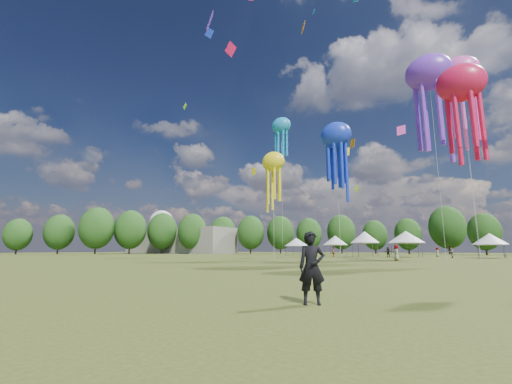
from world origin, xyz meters
The scene contains 10 objects.
ground centered at (0.00, 0.00, 0.00)m, with size 300.00×300.00×0.00m, color #384416.
observer_main centered at (8.15, -0.99, 0.81)m, with size 0.59×0.39×1.62m, color black.
spectator_near centered at (-7.69, 34.95, 0.82)m, with size 0.80×0.62×1.64m, color gray.
spectators_far centered at (-0.09, 48.29, 0.84)m, with size 20.90×25.05×1.80m.
festival_tents centered at (-4.22, 52.63, 3.07)m, with size 38.09×9.74×4.38m.
show_kites centered at (4.98, 40.78, 20.92)m, with size 35.15×31.28×32.60m.
small_kites centered at (-0.03, 42.04, 31.21)m, with size 71.08×46.20×45.22m.
treeline centered at (-3.87, 62.51, 6.54)m, with size 201.57×95.24×13.43m.
hangar centered at (-72.00, 72.00, 4.00)m, with size 40.00×12.00×8.00m, color gray.
radome centered at (-88.00, 78.00, 9.99)m, with size 9.00×9.00×16.00m.
Camera 1 is at (11.30, -8.11, 1.20)m, focal length 23.38 mm.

